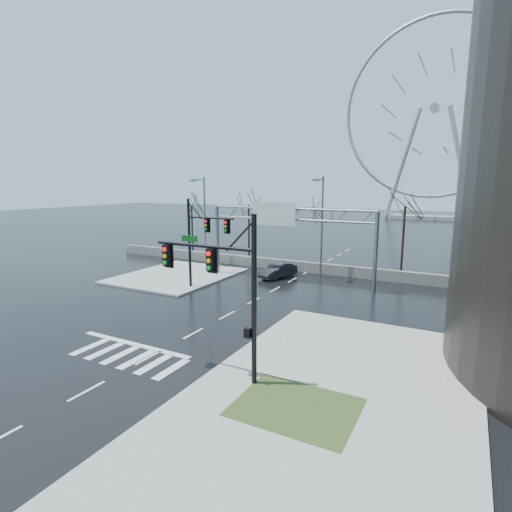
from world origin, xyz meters
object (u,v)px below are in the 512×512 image
Objects in this scene: ferris_wheel at (434,116)px; car at (278,270)px; signal_mast_far at (199,236)px; signal_mast_near at (228,281)px; sign_gantry at (285,228)px.

car is (-6.68, -78.69, -25.41)m from ferris_wheel.
signal_mast_far is at bearing -97.20° from ferris_wheel.
car is at bearing 108.54° from signal_mast_near.
ferris_wheel is 82.96m from car.
ferris_wheel is at bearing 101.12° from car.
ferris_wheel is at bearing 90.08° from signal_mast_near.
ferris_wheel reaches higher than sign_gantry.
signal_mast_far is at bearing -132.47° from sign_gantry.
signal_mast_far is 89.30m from ferris_wheel.
signal_mast_near and signal_mast_far have the same top height.
sign_gantry is at bearing -29.95° from car.
signal_mast_near is at bearing -49.74° from signal_mast_far.
sign_gantry is 82.91m from ferris_wheel.
signal_mast_far reaches higher than car.
signal_mast_near is 17.03m from signal_mast_far.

